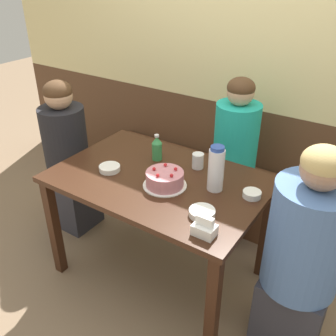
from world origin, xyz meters
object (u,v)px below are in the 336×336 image
water_pitcher (216,169)px  glass_water_tall (198,161)px  bowl_side_dish (110,168)px  person_pale_blue_shirt (68,161)px  napkin_holder (204,228)px  bench_seat (217,191)px  bowl_rice_small (202,213)px  birthday_cake (165,179)px  soju_bottle (157,148)px  person_grey_tee (233,166)px  person_teal_shirt (302,258)px  bowl_soup_white (252,194)px

water_pitcher → glass_water_tall: size_ratio=2.81×
water_pitcher → glass_water_tall: 0.27m
bowl_side_dish → person_pale_blue_shirt: person_pale_blue_shirt is taller
napkin_holder → person_pale_blue_shirt: 1.46m
bench_seat → water_pitcher: size_ratio=7.89×
bowl_rice_small → glass_water_tall: (-0.27, 0.42, 0.03)m
glass_water_tall → birthday_cake: bearing=-100.2°
water_pitcher → napkin_holder: bearing=-69.4°
bowl_side_dish → soju_bottle: bearing=60.7°
bowl_side_dish → glass_water_tall: glass_water_tall is taller
water_pitcher → soju_bottle: water_pitcher is taller
napkin_holder → person_grey_tee: bearing=106.6°
water_pitcher → person_teal_shirt: person_teal_shirt is taller
napkin_holder → bowl_side_dish: bearing=164.8°
bench_seat → person_teal_shirt: person_teal_shirt is taller
soju_bottle → bowl_side_dish: bearing=-119.3°
person_teal_shirt → person_grey_tee: bearing=-45.5°
bowl_rice_small → bench_seat: bearing=111.5°
bowl_side_dish → person_grey_tee: (0.49, 0.78, -0.20)m
birthday_cake → bowl_rice_small: birthday_cake is taller
napkin_holder → bowl_side_dish: size_ratio=0.84×
soju_bottle → bench_seat: bearing=77.9°
napkin_holder → person_teal_shirt: 0.53m
soju_bottle → birthday_cake: bearing=-47.0°
bench_seat → bowl_soup_white: size_ratio=21.03×
soju_bottle → person_pale_blue_shirt: bearing=-172.2°
water_pitcher → soju_bottle: size_ratio=1.54×
person_teal_shirt → person_grey_tee: size_ratio=0.99×
soju_bottle → person_grey_tee: size_ratio=0.14×
glass_water_tall → person_teal_shirt: size_ratio=0.08×
bench_seat → napkin_holder: (0.49, -1.15, 0.59)m
soju_bottle → bowl_soup_white: 0.69m
birthday_cake → soju_bottle: 0.33m
water_pitcher → person_pale_blue_shirt: 1.28m
glass_water_tall → person_teal_shirt: bearing=-19.6°
person_teal_shirt → person_pale_blue_shirt: person_teal_shirt is taller
bowl_rice_small → bowl_side_dish: same height
soju_bottle → bowl_soup_white: (0.69, -0.07, -0.06)m
person_teal_shirt → napkin_holder: bearing=33.9°
napkin_holder → person_grey_tee: 1.06m
birthday_cake → bench_seat: bearing=95.4°
napkin_holder → soju_bottle: bearing=141.5°
birthday_cake → bowl_soup_white: 0.49m
bench_seat → glass_water_tall: 0.86m
birthday_cake → person_teal_shirt: (0.81, 0.02, -0.20)m
bowl_soup_white → glass_water_tall: size_ratio=1.05×
person_teal_shirt → glass_water_tall: bearing=-19.6°
water_pitcher → bowl_side_dish: 0.67m
bowl_soup_white → glass_water_tall: (-0.41, 0.12, 0.03)m
bowl_rice_small → person_pale_blue_shirt: bearing=168.5°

